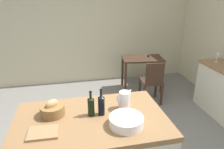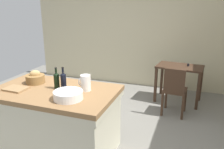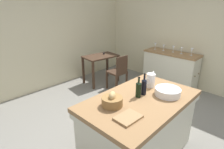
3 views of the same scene
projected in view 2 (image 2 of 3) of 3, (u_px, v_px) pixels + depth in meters
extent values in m
plane|color=slate|center=(93.00, 134.00, 3.62)|extent=(6.76, 6.76, 0.00)
cube|color=beige|center=(136.00, 33.00, 5.57)|extent=(5.32, 0.12, 2.60)
cube|color=olive|center=(54.00, 92.00, 2.97)|extent=(1.61, 0.98, 0.06)
cube|color=beige|center=(55.00, 97.00, 2.99)|extent=(1.59, 0.96, 0.08)
cube|color=beige|center=(57.00, 123.00, 3.10)|extent=(1.53, 0.90, 0.85)
cube|color=#3D281C|center=(180.00, 67.00, 4.64)|extent=(0.96, 0.66, 0.04)
cube|color=#3D281C|center=(156.00, 85.00, 4.72)|extent=(0.06, 0.06, 0.74)
cube|color=#3D281C|center=(198.00, 92.00, 4.37)|extent=(0.06, 0.06, 0.74)
cube|color=#3D281C|center=(162.00, 79.00, 5.14)|extent=(0.06, 0.06, 0.74)
cube|color=#3D281C|center=(201.00, 84.00, 4.79)|extent=(0.06, 0.06, 0.74)
cylinder|color=black|center=(188.00, 65.00, 4.61)|extent=(0.04, 0.04, 0.05)
cube|color=#3D281C|center=(175.00, 90.00, 4.18)|extent=(0.43, 0.43, 0.04)
cube|color=#3D281C|center=(174.00, 81.00, 3.95)|extent=(0.36, 0.06, 0.42)
cube|color=#3D281C|center=(185.00, 100.00, 4.34)|extent=(0.04, 0.04, 0.45)
cube|color=#3D281C|center=(166.00, 97.00, 4.48)|extent=(0.04, 0.04, 0.45)
cube|color=#3D281C|center=(183.00, 108.00, 4.02)|extent=(0.04, 0.04, 0.45)
cube|color=#3D281C|center=(162.00, 104.00, 4.16)|extent=(0.04, 0.04, 0.45)
cylinder|color=white|center=(86.00, 83.00, 2.91)|extent=(0.13, 0.13, 0.21)
cone|color=white|center=(90.00, 75.00, 2.85)|extent=(0.07, 0.04, 0.06)
torus|color=white|center=(80.00, 81.00, 2.93)|extent=(0.02, 0.10, 0.10)
cylinder|color=white|center=(68.00, 95.00, 2.66)|extent=(0.34, 0.34, 0.10)
cylinder|color=olive|center=(35.00, 79.00, 3.20)|extent=(0.26, 0.26, 0.12)
ellipsoid|color=tan|center=(35.00, 74.00, 3.18)|extent=(0.16, 0.14, 0.10)
cube|color=#99754C|center=(16.00, 89.00, 2.96)|extent=(0.29, 0.22, 0.02)
cylinder|color=black|center=(64.00, 82.00, 2.93)|extent=(0.07, 0.07, 0.20)
cone|color=black|center=(63.00, 74.00, 2.90)|extent=(0.07, 0.07, 0.02)
cylinder|color=black|center=(63.00, 70.00, 2.88)|extent=(0.03, 0.03, 0.07)
cylinder|color=black|center=(63.00, 68.00, 2.87)|extent=(0.03, 0.03, 0.01)
cylinder|color=black|center=(57.00, 81.00, 2.98)|extent=(0.07, 0.07, 0.19)
cone|color=black|center=(56.00, 74.00, 2.95)|extent=(0.07, 0.07, 0.02)
cylinder|color=black|center=(56.00, 70.00, 2.93)|extent=(0.03, 0.03, 0.07)
cylinder|color=black|center=(56.00, 68.00, 2.92)|extent=(0.03, 0.03, 0.01)
cylinder|color=olive|center=(5.00, 124.00, 3.65)|extent=(0.33, 0.33, 0.27)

